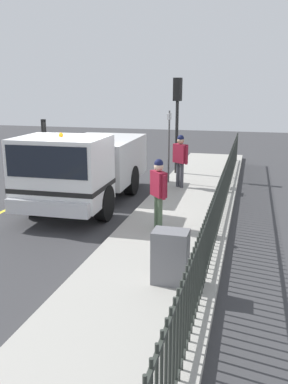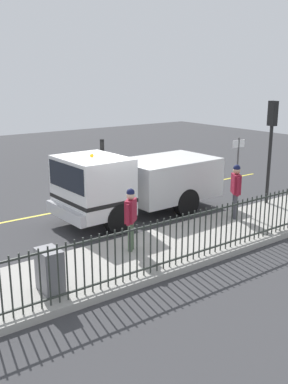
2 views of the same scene
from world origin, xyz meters
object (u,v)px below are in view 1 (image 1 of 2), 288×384
Objects in this scene: pedestrian_distant at (180,155)px; worker_standing at (159,186)px; street_sign at (169,139)px; traffic_light_near at (177,106)px; utility_cabinet at (170,257)px; work_truck at (84,164)px; traffic_cone at (58,175)px.

worker_standing is at bearing 127.71° from pedestrian_distant.
worker_standing is 0.67× the size of street_sign.
traffic_light_near reaches higher than street_sign.
worker_standing is 1.79× the size of utility_cabinet.
traffic_light_near is at bearing -33.54° from worker_standing.
work_truck is 3.33× the size of pedestrian_distant.
work_truck is 7.85× the size of traffic_cone.
worker_standing is at bearing -81.31° from street_sign.
traffic_light_near is at bearing 91.46° from street_sign.
street_sign reaches higher than traffic_cone.
utility_cabinet is 1.26× the size of traffic_cone.
work_truck is at bearing -123.45° from street_sign.
worker_standing is at bearing -40.88° from traffic_cone.
traffic_light_near is 1.99m from street_sign.
traffic_light_near is 1.45× the size of street_sign.
street_sign is (3.86, 0.83, 1.35)m from traffic_cone.
traffic_cone is 4.18m from street_sign.
work_truck is 3.27m from worker_standing.
worker_standing reaches higher than utility_cabinet.
pedestrian_distant is 0.92m from street_sign.
utility_cabinet is 7.71m from street_sign.
street_sign is at bearing 12.09° from traffic_cone.
utility_cabinet reaches higher than traffic_cone.
work_truck reaches higher than worker_standing.
worker_standing is 4.21m from pedestrian_distant.
work_truck is 3.49× the size of worker_standing.
street_sign is (-1.56, 7.47, 1.08)m from utility_cabinet.
traffic_light_near reaches higher than pedestrian_distant.
pedestrian_distant is 0.49× the size of traffic_light_near.
pedestrian_distant is 2.80m from traffic_light_near.
traffic_light_near is (-0.78, 6.51, 1.55)m from worker_standing.
street_sign is (0.04, -1.70, -1.03)m from traffic_light_near.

